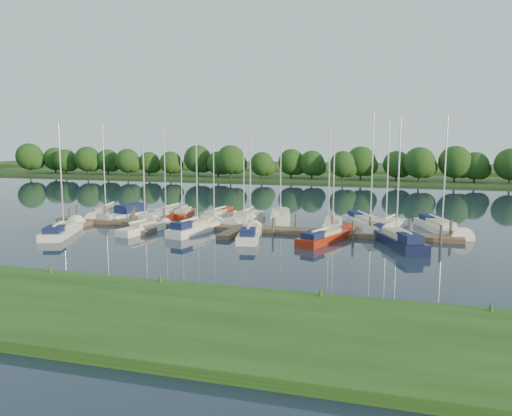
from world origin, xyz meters
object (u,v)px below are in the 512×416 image
(motorboat, at_px, (129,215))
(sailboat_s_2, at_px, (195,230))
(dock, at_px, (238,229))
(sailboat_n_0, at_px, (107,214))
(sailboat_n_5, at_px, (245,219))

(motorboat, relative_size, sailboat_s_2, 0.72)
(motorboat, bearing_deg, dock, -179.71)
(dock, height_order, sailboat_n_0, sailboat_n_0)
(sailboat_s_2, bearing_deg, sailboat_n_0, 165.59)
(dock, xyz_separation_m, sailboat_n_5, (-1.00, 5.41, 0.07))
(motorboat, distance_m, sailboat_s_2, 11.71)
(dock, bearing_deg, motorboat, 164.56)
(dock, relative_size, sailboat_s_2, 4.09)
(motorboat, bearing_deg, sailboat_n_0, 1.09)
(dock, xyz_separation_m, motorboat, (-13.73, 3.79, 0.19))
(dock, height_order, sailboat_s_2, sailboat_s_2)
(sailboat_n_0, bearing_deg, sailboat_s_2, 139.89)
(dock, relative_size, motorboat, 5.65)
(sailboat_n_5, bearing_deg, motorboat, 10.28)
(sailboat_n_5, distance_m, sailboat_s_2, 7.81)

